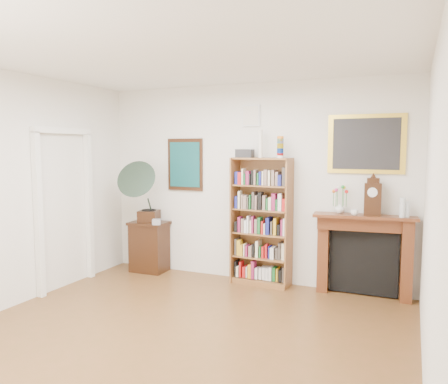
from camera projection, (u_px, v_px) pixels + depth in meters
name	position (u px, v px, depth m)	size (l,w,h in m)	color
room	(156.00, 204.00, 3.92)	(4.51, 5.01, 2.81)	brown
door_casing	(65.00, 195.00, 5.90)	(0.08, 1.02, 2.17)	white
teal_poster	(185.00, 165.00, 6.58)	(0.58, 0.04, 0.78)	black
small_picture	(251.00, 116.00, 6.09)	(0.26, 0.04, 0.30)	white
gilt_painting	(366.00, 144.00, 5.52)	(0.95, 0.04, 0.75)	gold
bookshelf	(261.00, 214.00, 6.01)	(0.83, 0.35, 2.04)	brown
side_cabinet	(149.00, 247.00, 6.73)	(0.56, 0.41, 0.77)	black
fireplace	(364.00, 249.00, 5.57)	(1.28, 0.42, 1.06)	#4C2611
gramophone	(143.00, 188.00, 6.50)	(0.72, 0.83, 0.94)	black
cd_stack	(157.00, 222.00, 6.45)	(0.12, 0.12, 0.08)	#B1B2BE
mantel_clock	(373.00, 197.00, 5.42)	(0.21, 0.14, 0.47)	black
flower_vase	(340.00, 208.00, 5.62)	(0.13, 0.13, 0.13)	silver
teacup	(355.00, 212.00, 5.45)	(0.09, 0.09, 0.07)	silver
bottle_left	(402.00, 208.00, 5.28)	(0.07, 0.07, 0.24)	silver
bottle_right	(407.00, 209.00, 5.30)	(0.06, 0.06, 0.20)	silver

